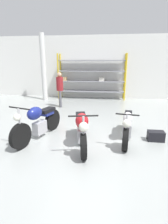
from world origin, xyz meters
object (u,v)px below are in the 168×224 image
object	(u,v)px
motorcycle_blue	(38,122)
toolbox	(156,136)
motorcycle_red	(82,128)
motorcycle_white	(127,125)
person_browsing	(60,87)
shelving_rack	(91,76)

from	to	relation	value
motorcycle_blue	toolbox	distance (m)	3.34
motorcycle_blue	motorcycle_red	distance (m)	1.32
motorcycle_white	person_browsing	size ratio (longest dim) A/B	1.21
motorcycle_blue	motorcycle_red	size ratio (longest dim) A/B	1.04
motorcycle_blue	motorcycle_red	world-z (taller)	motorcycle_blue
shelving_rack	motorcycle_blue	world-z (taller)	shelving_rack
motorcycle_blue	person_browsing	distance (m)	3.67
person_browsing	toolbox	world-z (taller)	person_browsing
motorcycle_red	toolbox	xyz separation A→B (m)	(2.02, 0.52, -0.35)
motorcycle_blue	shelving_rack	bearing A→B (deg)	-172.60
shelving_rack	motorcycle_red	world-z (taller)	shelving_rack
shelving_rack	person_browsing	world-z (taller)	shelving_rack
motorcycle_red	person_browsing	xyz separation A→B (m)	(-1.61, 3.90, 0.49)
motorcycle_blue	motorcycle_white	world-z (taller)	motorcycle_blue
shelving_rack	person_browsing	bearing A→B (deg)	-120.46
motorcycle_blue	person_browsing	world-z (taller)	person_browsing
motorcycle_red	motorcycle_blue	bearing A→B (deg)	-113.59
motorcycle_white	toolbox	size ratio (longest dim) A/B	4.55
person_browsing	motorcycle_white	bearing A→B (deg)	112.26
motorcycle_red	person_browsing	world-z (taller)	person_browsing
motorcycle_red	motorcycle_white	bearing A→B (deg)	103.01
motorcycle_blue	toolbox	bearing A→B (deg)	111.06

